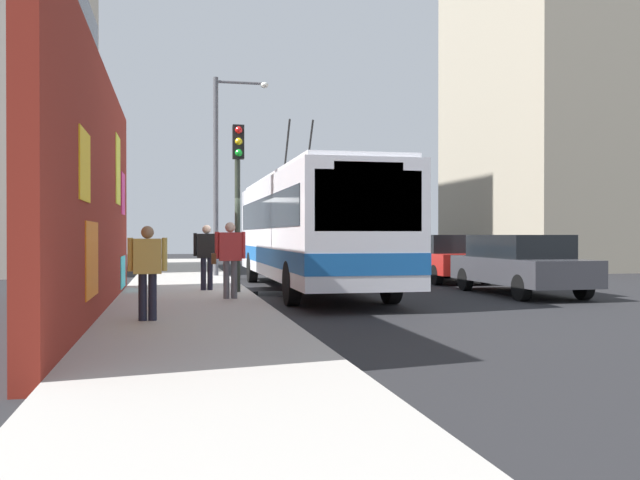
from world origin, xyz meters
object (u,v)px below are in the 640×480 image
(pedestrian_near_wall, at_px, (148,266))
(traffic_light, at_px, (238,179))
(city_bus, at_px, (309,227))
(pedestrian_midblock, at_px, (207,252))
(parked_car_dark_gray, at_px, (519,263))
(parked_car_red, at_px, (442,257))
(parked_car_champagne, at_px, (385,252))
(pedestrian_at_curb, at_px, (230,254))
(parked_car_navy, at_px, (350,249))
(street_lamp, at_px, (222,162))

(pedestrian_near_wall, bearing_deg, traffic_light, -20.41)
(city_bus, bearing_deg, pedestrian_midblock, 107.63)
(parked_car_dark_gray, bearing_deg, parked_car_red, -0.00)
(parked_car_dark_gray, relative_size, parked_car_champagne, 1.10)
(pedestrian_midblock, bearing_deg, parked_car_dark_gray, -99.88)
(parked_car_dark_gray, relative_size, pedestrian_at_curb, 2.84)
(city_bus, height_order, traffic_light, city_bus)
(parked_car_red, xyz_separation_m, traffic_light, (-4.76, 7.35, 2.12))
(pedestrian_near_wall, xyz_separation_m, pedestrian_midblock, (6.24, -1.28, 0.08))
(parked_car_red, xyz_separation_m, parked_car_navy, (12.45, 0.00, 0.00))
(pedestrian_near_wall, bearing_deg, pedestrian_at_curb, -24.20)
(parked_car_dark_gray, xyz_separation_m, parked_car_red, (5.32, -0.00, -0.00))
(pedestrian_midblock, relative_size, traffic_light, 0.40)
(pedestrian_near_wall, relative_size, traffic_light, 0.38)
(pedestrian_at_curb, bearing_deg, parked_car_red, -50.05)
(parked_car_dark_gray, distance_m, parked_car_red, 5.32)
(city_bus, height_order, pedestrian_at_curb, city_bus)
(city_bus, bearing_deg, traffic_light, 129.39)
(pedestrian_near_wall, bearing_deg, street_lamp, -9.48)
(parked_car_navy, bearing_deg, pedestrian_at_curb, 157.85)
(city_bus, relative_size, parked_car_champagne, 2.75)
(parked_car_champagne, height_order, traffic_light, traffic_light)
(pedestrian_at_curb, bearing_deg, traffic_light, -11.39)
(parked_car_dark_gray, height_order, parked_car_navy, same)
(parked_car_champagne, height_order, street_lamp, street_lamp)
(city_bus, xyz_separation_m, pedestrian_near_wall, (-7.15, 4.15, -0.73))
(pedestrian_at_curb, bearing_deg, city_bus, -35.84)
(city_bus, xyz_separation_m, parked_car_champagne, (9.42, -5.20, -0.97))
(traffic_light, bearing_deg, pedestrian_midblock, 40.60)
(parked_car_champagne, distance_m, pedestrian_near_wall, 19.03)
(parked_car_dark_gray, xyz_separation_m, pedestrian_at_curb, (-1.12, 7.69, 0.32))
(parked_car_red, height_order, pedestrian_near_wall, pedestrian_near_wall)
(parked_car_navy, bearing_deg, parked_car_dark_gray, -180.00)
(pedestrian_midblock, bearing_deg, traffic_light, -139.40)
(pedestrian_midblock, bearing_deg, pedestrian_near_wall, 168.44)
(parked_car_red, bearing_deg, pedestrian_at_curb, 129.95)
(city_bus, relative_size, traffic_light, 2.91)
(parked_car_navy, height_order, street_lamp, street_lamp)
(traffic_light, bearing_deg, street_lamp, -0.90)
(pedestrian_at_curb, bearing_deg, street_lamp, -2.88)
(pedestrian_near_wall, distance_m, street_lamp, 13.23)
(parked_car_champagne, relative_size, pedestrian_near_wall, 2.80)
(parked_car_dark_gray, bearing_deg, street_lamp, 42.63)
(parked_car_dark_gray, relative_size, pedestrian_midblock, 2.89)
(pedestrian_at_curb, distance_m, street_lamp, 9.48)
(parked_car_red, bearing_deg, parked_car_navy, 0.00)
(parked_car_red, height_order, pedestrian_midblock, pedestrian_midblock)
(parked_car_champagne, xyz_separation_m, street_lamp, (-3.88, 7.24, 3.32))
(parked_car_red, relative_size, parked_car_champagne, 1.07)
(parked_car_navy, bearing_deg, traffic_light, 156.87)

